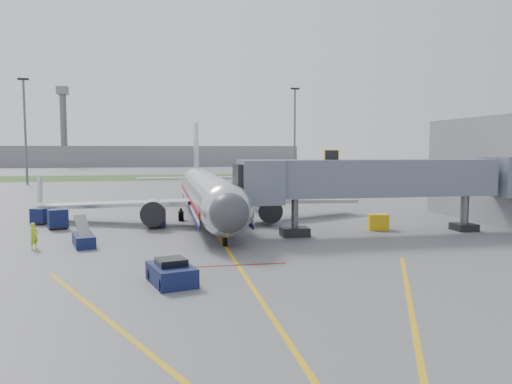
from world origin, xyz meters
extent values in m
plane|color=#565659|center=(0.00, 0.00, 0.00)|extent=(400.00, 400.00, 0.00)
cube|color=#2D4C1E|center=(0.00, 90.00, 0.01)|extent=(300.00, 25.00, 0.01)
cube|color=gold|center=(0.00, -2.00, 0.00)|extent=(0.25, 50.00, 0.01)
cube|color=maroon|center=(0.00, -4.00, 0.00)|extent=(6.00, 0.25, 0.01)
cube|color=gold|center=(-6.00, -14.00, 0.00)|extent=(9.52, 20.04, 0.01)
cube|color=gold|center=(6.00, -14.00, 0.00)|extent=(9.52, 20.04, 0.01)
cylinder|color=silver|center=(0.00, 15.00, 2.70)|extent=(3.80, 28.00, 3.80)
sphere|color=silver|center=(0.00, 1.00, 2.70)|extent=(3.80, 3.80, 3.80)
sphere|color=#38383D|center=(0.00, -0.30, 2.70)|extent=(2.74, 2.74, 2.74)
cube|color=black|center=(0.00, 0.60, 3.25)|extent=(2.20, 1.20, 0.55)
cone|color=silver|center=(0.00, 31.50, 2.70)|extent=(3.80, 5.00, 3.80)
cube|color=#B7BAC1|center=(0.00, 31.00, 6.70)|extent=(0.35, 4.20, 7.00)
cube|color=#B7BAC1|center=(-8.50, 15.00, 1.80)|extent=(15.10, 8.59, 1.13)
cube|color=#B7BAC1|center=(8.50, 15.00, 1.80)|extent=(15.10, 8.59, 1.13)
cylinder|color=silver|center=(-5.20, 12.00, 1.35)|extent=(2.10, 3.60, 2.10)
cylinder|color=silver|center=(5.20, 12.00, 1.35)|extent=(2.10, 3.60, 2.10)
cube|color=maroon|center=(1.92, 15.00, 2.35)|extent=(0.05, 28.00, 0.45)
cube|color=#100E5E|center=(1.92, 15.00, 1.45)|extent=(0.05, 28.00, 0.35)
cylinder|color=black|center=(0.00, 2.00, 0.30)|extent=(0.28, 0.70, 0.70)
cylinder|color=black|center=(-2.60, 15.50, 0.45)|extent=(0.50, 1.00, 1.00)
cylinder|color=black|center=(2.60, 15.50, 0.45)|extent=(0.50, 1.00, 1.00)
cube|color=slate|center=(13.00, 5.00, 4.60)|extent=(20.00, 3.00, 3.00)
cube|color=slate|center=(3.20, 5.00, 4.40)|extent=(3.20, 3.60, 3.40)
cube|color=black|center=(2.00, 5.00, 4.40)|extent=(1.60, 3.00, 2.80)
cube|color=#E7B50D|center=(9.00, 5.00, 6.40)|extent=(1.20, 0.15, 1.00)
cylinder|color=#595B60|center=(6.00, 5.00, 1.55)|extent=(0.56, 0.56, 3.10)
cube|color=black|center=(6.00, 5.00, 0.35)|extent=(2.20, 1.60, 0.70)
cylinder|color=#595B60|center=(21.00, 5.00, 1.55)|extent=(0.70, 0.70, 3.10)
cube|color=black|center=(21.00, 5.00, 0.30)|extent=(1.80, 1.80, 0.60)
cube|color=slate|center=(25.00, 5.00, 4.60)|extent=(3.00, 4.00, 3.40)
cylinder|color=#595B60|center=(-30.00, 70.00, 10.00)|extent=(0.44, 0.44, 20.00)
cube|color=black|center=(-30.00, 70.00, 20.20)|extent=(2.00, 0.40, 0.40)
cylinder|color=#595B60|center=(25.00, 75.00, 10.00)|extent=(0.44, 0.44, 20.00)
cube|color=black|center=(25.00, 75.00, 20.20)|extent=(2.00, 0.40, 0.40)
cube|color=slate|center=(-10.00, 170.00, 4.00)|extent=(120.00, 14.00, 8.00)
cylinder|color=#595B60|center=(-40.00, 165.00, 14.00)|extent=(2.40, 2.40, 28.00)
cube|color=slate|center=(-40.00, 165.00, 28.50)|extent=(4.00, 4.00, 3.00)
cube|color=#0D1339|center=(-4.00, -7.40, 0.49)|extent=(2.73, 3.60, 0.98)
cube|color=black|center=(-4.00, -7.40, 1.11)|extent=(1.75, 1.75, 0.44)
cylinder|color=black|center=(-4.47, -8.72, 0.36)|extent=(0.37, 0.74, 0.71)
cylinder|color=black|center=(-2.92, -8.30, 0.36)|extent=(0.37, 0.74, 0.71)
cylinder|color=black|center=(-5.08, -6.49, 0.36)|extent=(0.37, 0.74, 0.71)
cylinder|color=black|center=(-3.53, -6.07, 0.36)|extent=(0.37, 0.74, 0.71)
cube|color=#0D1339|center=(-15.50, 15.54, 0.82)|extent=(1.74, 1.74, 1.34)
cube|color=black|center=(-15.50, 15.54, 0.16)|extent=(1.80, 1.80, 0.10)
cylinder|color=black|center=(-16.17, 15.25, 0.12)|extent=(0.27, 0.30, 0.24)
cylinder|color=black|center=(-15.21, 14.87, 0.12)|extent=(0.27, 0.30, 0.24)
cylinder|color=black|center=(-15.79, 16.22, 0.12)|extent=(0.27, 0.30, 0.24)
cylinder|color=black|center=(-14.82, 15.83, 0.12)|extent=(0.27, 0.30, 0.24)
cube|color=#0D1339|center=(-4.86, 11.71, 0.88)|extent=(1.56, 1.56, 1.43)
cube|color=black|center=(-4.86, 11.71, 0.17)|extent=(1.61, 1.61, 0.11)
cylinder|color=black|center=(-5.46, 11.21, 0.13)|extent=(0.23, 0.28, 0.26)
cylinder|color=black|center=(-4.36, 11.10, 0.13)|extent=(0.23, 0.28, 0.26)
cylinder|color=black|center=(-5.36, 12.31, 0.13)|extent=(0.23, 0.28, 0.26)
cylinder|color=black|center=(-4.25, 12.20, 0.13)|extent=(0.23, 0.28, 0.26)
cube|color=#0D1339|center=(-13.36, 12.40, 0.96)|extent=(1.99, 1.99, 1.56)
cube|color=black|center=(-13.36, 12.40, 0.18)|extent=(2.06, 2.06, 0.12)
cylinder|color=black|center=(-13.73, 11.63, 0.14)|extent=(0.30, 0.34, 0.28)
cylinder|color=black|center=(-12.59, 12.04, 0.14)|extent=(0.30, 0.34, 0.28)
cylinder|color=black|center=(-14.13, 12.77, 0.14)|extent=(0.30, 0.34, 0.28)
cylinder|color=black|center=(-13.00, 13.18, 0.14)|extent=(0.30, 0.34, 0.28)
cube|color=#0D1339|center=(-10.00, 4.00, 0.42)|extent=(2.12, 3.62, 0.85)
cube|color=black|center=(-10.12, 4.46, 1.32)|extent=(1.77, 3.90, 1.33)
cylinder|color=black|center=(-10.15, 2.69, 0.26)|extent=(0.33, 0.56, 0.53)
cylinder|color=black|center=(-9.24, 2.93, 0.26)|extent=(0.33, 0.56, 0.53)
cylinder|color=black|center=(-10.76, 5.07, 0.26)|extent=(0.33, 0.56, 0.53)
cylinder|color=black|center=(-9.85, 5.31, 0.26)|extent=(0.33, 0.56, 0.53)
cube|color=#E7B50D|center=(13.94, 6.79, 0.67)|extent=(1.87, 1.43, 1.34)
cylinder|color=black|center=(13.39, 6.91, 0.17)|extent=(0.29, 0.37, 0.34)
cylinder|color=black|center=(14.49, 6.68, 0.17)|extent=(0.29, 0.37, 0.34)
imported|color=#B6E11A|center=(-13.20, 3.39, 0.93)|extent=(0.74, 0.81, 1.86)
camera|label=1|loc=(-4.44, -33.17, 7.01)|focal=35.00mm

